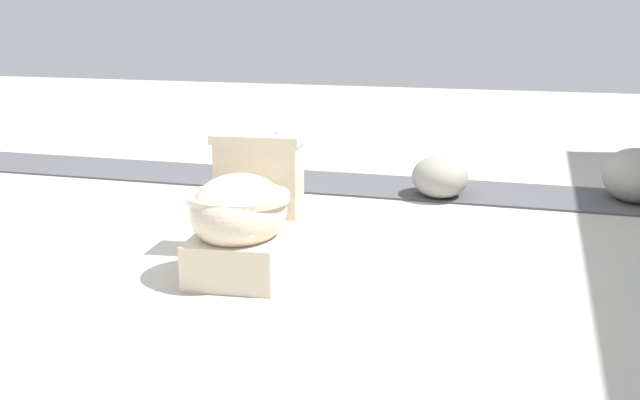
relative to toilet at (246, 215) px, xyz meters
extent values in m
plane|color=#B7B2A8|center=(-0.28, -0.29, -0.22)|extent=(14.00, 14.00, 0.00)
cube|color=#4C4C51|center=(-1.53, 0.21, -0.21)|extent=(0.56, 8.00, 0.01)
cube|color=beige|center=(0.00, 0.00, -0.14)|extent=(0.63, 0.40, 0.17)
ellipsoid|color=beige|center=(0.10, 0.01, 0.04)|extent=(0.48, 0.40, 0.28)
cylinder|color=beige|center=(0.10, 0.01, 0.10)|extent=(0.43, 0.43, 0.03)
cube|color=beige|center=(-0.21, -0.02, 0.10)|extent=(0.21, 0.36, 0.30)
cube|color=beige|center=(-0.21, -0.02, 0.27)|extent=(0.24, 0.38, 0.04)
cylinder|color=silver|center=(-0.22, 0.06, 0.29)|extent=(0.02, 0.02, 0.01)
ellipsoid|color=gray|center=(-1.38, 0.58, -0.11)|extent=(0.44, 0.39, 0.23)
ellipsoid|color=gray|center=(-1.57, 1.59, -0.08)|extent=(0.49, 0.39, 0.29)
camera|label=1|loc=(2.61, 1.06, 0.77)|focal=42.00mm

